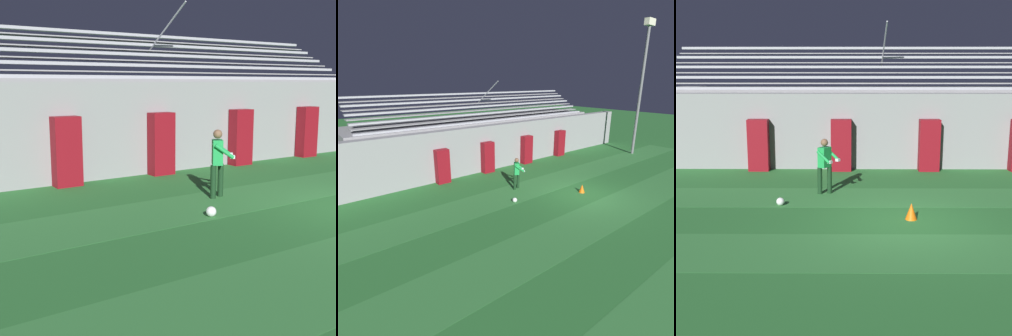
# 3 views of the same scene
# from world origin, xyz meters

# --- Properties ---
(turf_stripe_far) EXTENTS (28.00, 2.08, 0.01)m
(turf_stripe_far) POSITION_xyz_m (0.00, 2.30, 0.00)
(turf_stripe_far) COLOR #337A38
(turf_stripe_far) RESTS_ON ground
(back_wall) EXTENTS (24.00, 0.60, 2.80)m
(back_wall) POSITION_xyz_m (0.00, 6.50, 1.40)
(back_wall) COLOR gray
(back_wall) RESTS_ON ground
(padding_pillar_gate_left) EXTENTS (0.74, 0.44, 1.89)m
(padding_pillar_gate_left) POSITION_xyz_m (-1.61, 5.95, 0.95)
(padding_pillar_gate_left) COLOR maroon
(padding_pillar_gate_left) RESTS_ON ground
(padding_pillar_gate_right) EXTENTS (0.74, 0.44, 1.89)m
(padding_pillar_gate_right) POSITION_xyz_m (1.61, 5.95, 0.95)
(padding_pillar_gate_right) COLOR maroon
(padding_pillar_gate_right) RESTS_ON ground
(padding_pillar_far_left) EXTENTS (0.74, 0.44, 1.89)m
(padding_pillar_far_left) POSITION_xyz_m (-4.63, 5.95, 0.95)
(padding_pillar_far_left) COLOR maroon
(padding_pillar_far_left) RESTS_ON ground
(padding_pillar_far_right) EXTENTS (0.74, 0.44, 1.89)m
(padding_pillar_far_right) POSITION_xyz_m (4.95, 5.95, 0.95)
(padding_pillar_far_right) COLOR maroon
(padding_pillar_far_right) RESTS_ON ground
(bleacher_stand) EXTENTS (18.00, 4.05, 5.43)m
(bleacher_stand) POSITION_xyz_m (0.00, 8.84, 1.50)
(bleacher_stand) COLOR gray
(bleacher_stand) RESTS_ON ground
(goalkeeper) EXTENTS (0.71, 0.74, 1.67)m
(goalkeeper) POSITION_xyz_m (-2.04, 2.71, 0.95)
(goalkeeper) COLOR #143319
(goalkeeper) RESTS_ON ground
(soccer_ball) EXTENTS (0.22, 0.22, 0.22)m
(soccer_ball) POSITION_xyz_m (-3.23, 1.47, 0.11)
(soccer_ball) COLOR white
(soccer_ball) RESTS_ON ground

